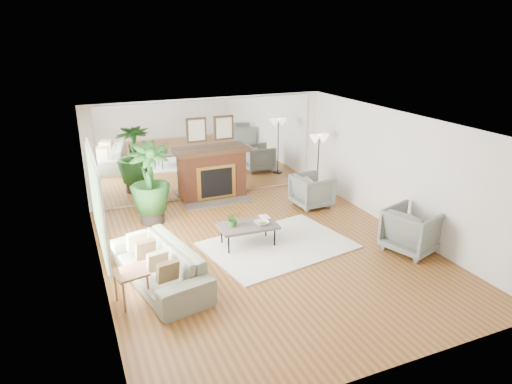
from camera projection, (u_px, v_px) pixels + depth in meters
name	position (u px, v px, depth m)	size (l,w,h in m)	color
ground	(268.00, 253.00, 8.77)	(7.00, 7.00, 0.00)	brown
wall_left	(97.00, 216.00, 7.25)	(0.02, 7.00, 2.50)	white
wall_right	(399.00, 173.00, 9.46)	(0.02, 7.00, 2.50)	white
wall_back	(210.00, 148.00, 11.37)	(6.00, 0.02, 2.50)	white
mirror_panel	(210.00, 148.00, 11.35)	(5.40, 0.04, 2.40)	silver
window_panel	(96.00, 202.00, 7.57)	(0.04, 2.40, 1.50)	#B2E09E
fireplace	(214.00, 173.00, 11.37)	(1.85, 0.83, 2.05)	brown
area_rug	(278.00, 245.00, 9.04)	(2.74, 1.96, 0.03)	white
coffee_table	(248.00, 226.00, 8.93)	(1.16, 0.71, 0.45)	#5B4F48
sofa	(159.00, 265.00, 7.63)	(2.31, 0.90, 0.67)	gray
armchair_back	(312.00, 191.00, 10.97)	(0.84, 0.86, 0.78)	slate
armchair_front	(412.00, 230.00, 8.74)	(0.92, 0.94, 0.86)	slate
side_table	(131.00, 277.00, 7.03)	(0.57, 0.57, 0.55)	brown
potted_ficus	(150.00, 181.00, 9.83)	(0.87, 0.87, 1.80)	black
floor_lamp	(319.00, 144.00, 11.20)	(0.53, 0.29, 1.62)	black
tabletop_plant	(233.00, 219.00, 8.79)	(0.28, 0.24, 0.31)	#2D5E22
fruit_bowl	(262.00, 223.00, 8.91)	(0.28, 0.28, 0.07)	brown
book	(260.00, 218.00, 9.21)	(0.19, 0.26, 0.02)	brown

